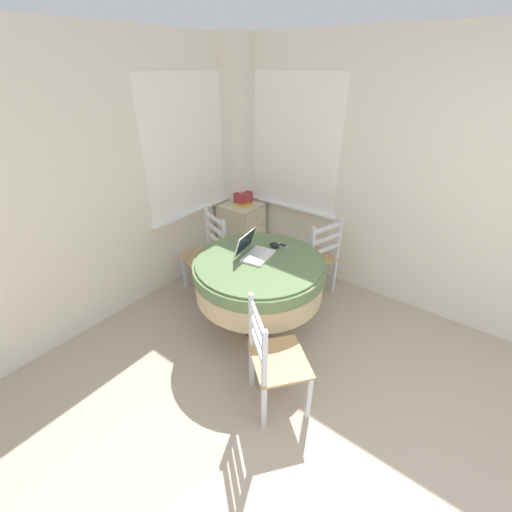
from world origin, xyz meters
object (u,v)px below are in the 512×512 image
object	(u,v)px
cell_phone	(283,245)
dining_chair_near_right_window	(316,258)
dining_chair_camera_near	(274,360)
storage_box	(243,198)
round_dining_table	(259,275)
dining_chair_near_back_window	(207,256)
corner_cabinet	(242,230)
book_on_cabinet	(242,204)
computer_mouse	(275,245)
laptop	(254,251)

from	to	relation	value
cell_phone	dining_chair_near_right_window	size ratio (longest dim) A/B	0.13
dining_chair_camera_near	cell_phone	bearing A→B (deg)	31.02
dining_chair_camera_near	storage_box	world-z (taller)	dining_chair_camera_near
round_dining_table	dining_chair_near_back_window	bearing A→B (deg)	78.86
dining_chair_near_back_window	dining_chair_near_right_window	world-z (taller)	same
dining_chair_near_back_window	corner_cabinet	bearing A→B (deg)	13.44
dining_chair_near_right_window	book_on_cabinet	distance (m)	1.17
corner_cabinet	computer_mouse	bearing A→B (deg)	-125.53
cell_phone	dining_chair_camera_near	world-z (taller)	dining_chair_camera_near
cell_phone	book_on_cabinet	bearing A→B (deg)	58.96
dining_chair_near_back_window	storage_box	bearing A→B (deg)	12.15
cell_phone	corner_cabinet	xyz separation A→B (m)	(0.64, 1.04, -0.39)
book_on_cabinet	laptop	bearing A→B (deg)	-135.66
dining_chair_near_right_window	corner_cabinet	world-z (taller)	dining_chair_near_right_window
dining_chair_near_right_window	book_on_cabinet	bearing A→B (deg)	83.99
laptop	dining_chair_camera_near	world-z (taller)	laptop
cell_phone	dining_chair_near_back_window	world-z (taller)	dining_chair_near_back_window
computer_mouse	storage_box	size ratio (longest dim) A/B	0.53
dining_chair_near_right_window	corner_cabinet	xyz separation A→B (m)	(0.16, 1.16, -0.06)
dining_chair_near_right_window	corner_cabinet	size ratio (longest dim) A/B	1.21
dining_chair_near_right_window	storage_box	world-z (taller)	dining_chair_near_right_window
dining_chair_near_back_window	laptop	bearing A→B (deg)	-99.54
dining_chair_near_back_window	dining_chair_camera_near	world-z (taller)	same
cell_phone	corner_cabinet	size ratio (longest dim) A/B	0.15
dining_chair_camera_near	computer_mouse	bearing A→B (deg)	34.96
corner_cabinet	round_dining_table	bearing A→B (deg)	-133.99
dining_chair_camera_near	corner_cabinet	xyz separation A→B (m)	(1.61, 1.62, -0.06)
round_dining_table	dining_chair_near_right_window	bearing A→B (deg)	-8.94
round_dining_table	laptop	world-z (taller)	laptop
round_dining_table	laptop	bearing A→B (deg)	66.64
book_on_cabinet	dining_chair_near_back_window	bearing A→B (deg)	-169.01
round_dining_table	cell_phone	world-z (taller)	cell_phone
dining_chair_near_right_window	corner_cabinet	bearing A→B (deg)	82.27
corner_cabinet	dining_chair_camera_near	bearing A→B (deg)	-134.69
dining_chair_near_back_window	dining_chair_camera_near	distance (m)	1.63
round_dining_table	book_on_cabinet	distance (m)	1.38
cell_phone	dining_chair_near_right_window	xyz separation A→B (m)	(0.48, -0.12, -0.32)
laptop	storage_box	size ratio (longest dim) A/B	1.85
cell_phone	dining_chair_near_back_window	distance (m)	0.92
computer_mouse	dining_chair_near_right_window	size ratio (longest dim) A/B	0.11
storage_box	cell_phone	bearing A→B (deg)	-122.75
dining_chair_near_back_window	round_dining_table	bearing A→B (deg)	-101.14
storage_box	book_on_cabinet	bearing A→B (deg)	-153.86
dining_chair_camera_near	book_on_cabinet	world-z (taller)	dining_chair_camera_near
laptop	book_on_cabinet	xyz separation A→B (m)	(0.91, 0.89, -0.05)
laptop	cell_phone	bearing A→B (deg)	-18.90
dining_chair_camera_near	book_on_cabinet	distance (m)	2.25
computer_mouse	book_on_cabinet	size ratio (longest dim) A/B	0.49
cell_phone	dining_chair_camera_near	xyz separation A→B (m)	(-0.97, -0.58, -0.32)
round_dining_table	computer_mouse	xyz separation A→B (m)	(0.28, 0.03, 0.18)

